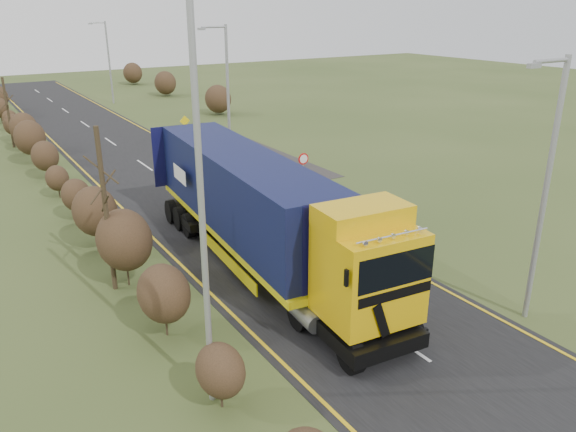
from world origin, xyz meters
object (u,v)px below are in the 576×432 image
(lorry, at_px, (258,207))
(car_red_hatchback, at_px, (260,159))
(streetlight_near, at_px, (545,184))
(speed_sign, at_px, (303,166))
(car_blue_sedan, at_px, (221,140))

(lorry, height_order, car_red_hatchback, lorry)
(streetlight_near, bearing_deg, speed_sign, 86.01)
(lorry, xyz_separation_m, car_blue_sedan, (7.33, 18.61, -1.86))
(lorry, bearing_deg, speed_sign, 50.92)
(car_red_hatchback, relative_size, car_blue_sedan, 0.94)
(car_red_hatchback, xyz_separation_m, streetlight_near, (-1.46, -20.49, 3.99))
(car_red_hatchback, relative_size, streetlight_near, 0.46)
(lorry, relative_size, speed_sign, 7.07)
(lorry, distance_m, streetlight_near, 10.03)
(streetlight_near, relative_size, speed_sign, 3.68)
(speed_sign, bearing_deg, car_red_hatchback, 85.66)
(streetlight_near, distance_m, speed_sign, 15.25)
(lorry, distance_m, car_red_hatchback, 14.47)
(streetlight_near, bearing_deg, car_red_hatchback, 85.92)
(speed_sign, bearing_deg, lorry, -134.08)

